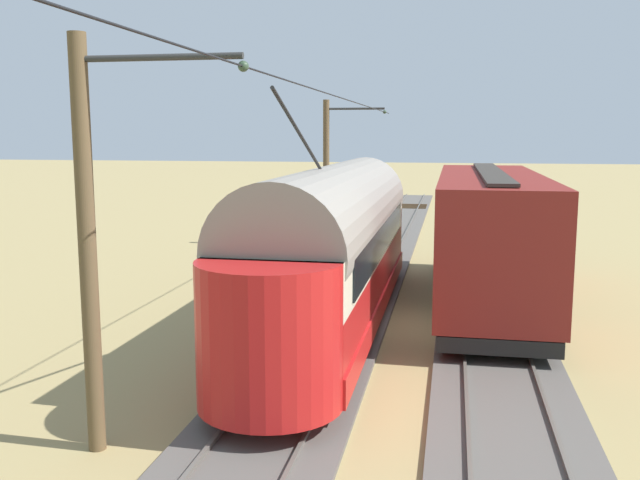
{
  "coord_description": "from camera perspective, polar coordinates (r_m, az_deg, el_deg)",
  "views": [
    {
      "loc": [
        -0.96,
        18.04,
        5.09
      ],
      "look_at": [
        2.78,
        -1.49,
        2.06
      ],
      "focal_mm": 39.0,
      "sensor_mm": 36.0,
      "label": 1
    }
  ],
  "objects": [
    {
      "name": "ground_plane",
      "position": [
        18.76,
        7.56,
        -7.15
      ],
      "size": [
        220.0,
        220.0,
        0.0
      ],
      "primitive_type": "plane",
      "color": "#9E8956"
    },
    {
      "name": "track_streetcar_siding",
      "position": [
        19.06,
        13.81,
        -6.91
      ],
      "size": [
        2.8,
        80.0,
        0.18
      ],
      "color": "#56514C",
      "rests_on": "ground"
    },
    {
      "name": "track_adjacent_siding",
      "position": [
        19.26,
        1.49,
        -6.49
      ],
      "size": [
        2.8,
        80.0,
        0.18
      ],
      "color": "#56514C",
      "rests_on": "ground"
    },
    {
      "name": "vintage_streetcar",
      "position": [
        18.2,
        1.2,
        -0.31
      ],
      "size": [
        2.65,
        15.69,
        5.71
      ],
      "color": "red",
      "rests_on": "ground"
    },
    {
      "name": "coach_adjacent",
      "position": [
        21.27,
        13.67,
        0.52
      ],
      "size": [
        2.96,
        12.29,
        3.85
      ],
      "color": "maroon",
      "rests_on": "ground"
    },
    {
      "name": "catenary_pole_foreground",
      "position": [
        31.21,
        0.65,
        5.67
      ],
      "size": [
        2.8,
        0.28,
        6.61
      ],
      "color": "brown",
      "rests_on": "ground"
    },
    {
      "name": "catenary_pole_mid_near",
      "position": [
        11.39,
        -18.22,
        0.01
      ],
      "size": [
        2.8,
        0.28,
        6.61
      ],
      "color": "brown",
      "rests_on": "ground"
    },
    {
      "name": "track_end_bumper",
      "position": [
        32.46,
        12.63,
        0.14
      ],
      "size": [
        1.8,
        0.6,
        0.8
      ],
      "primitive_type": "cube",
      "color": "#B2A519",
      "rests_on": "ground"
    }
  ]
}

